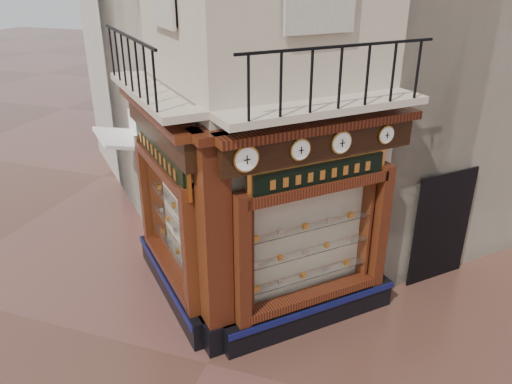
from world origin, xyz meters
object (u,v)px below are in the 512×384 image
at_px(clock_b, 300,150).
at_px(clock_d, 386,135).
at_px(signboard_right, 320,174).
at_px(signboard_left, 160,154).
at_px(corner_pilaster, 215,251).
at_px(clock_c, 341,142).
at_px(clock_a, 246,159).
at_px(awning, 131,238).

distance_m(clock_b, clock_d, 1.65).
relative_size(clock_d, signboard_right, 0.17).
distance_m(clock_b, signboard_left, 2.75).
bearing_deg(clock_d, signboard_left, 146.21).
bearing_deg(clock_b, corner_pilaster, 161.61).
distance_m(clock_c, signboard_left, 3.25).
relative_size(clock_c, signboard_right, 0.20).
bearing_deg(clock_a, clock_c, 0.00).
distance_m(corner_pilaster, clock_d, 3.41).
bearing_deg(clock_d, awning, 124.94).
distance_m(awning, signboard_left, 4.14).
bearing_deg(clock_c, signboard_left, 137.26).
xyz_separation_m(corner_pilaster, signboard_right, (1.46, 1.01, 1.15)).
bearing_deg(signboard_left, clock_b, -143.67).
height_order(awning, signboard_right, signboard_right).
height_order(corner_pilaster, clock_b, corner_pilaster).
distance_m(clock_a, awning, 6.17).
bearing_deg(signboard_right, clock_b, -166.64).
xyz_separation_m(clock_d, awning, (-5.91, 1.05, -3.62)).
distance_m(clock_b, clock_c, 0.75).
xyz_separation_m(clock_a, signboard_right, (0.90, 1.05, -0.52)).
bearing_deg(signboard_right, clock_a, -175.41).
xyz_separation_m(clock_c, awning, (-5.27, 1.68, -3.62)).
height_order(clock_d, awning, clock_d).
relative_size(clock_b, clock_d, 1.12).
relative_size(corner_pilaster, clock_a, 9.70).
relative_size(clock_b, signboard_left, 0.16).
height_order(clock_a, signboard_right, clock_a).
bearing_deg(signboard_right, clock_c, -20.93).
bearing_deg(clock_a, signboard_right, 4.59).
bearing_deg(clock_d, clock_c, 180.00).
distance_m(corner_pilaster, signboard_left, 2.12).
relative_size(clock_b, awning, 0.23).
xyz_separation_m(clock_b, clock_c, (0.53, 0.53, -0.00)).
xyz_separation_m(clock_a, signboard_left, (-2.03, 1.05, -0.52)).
bearing_deg(clock_b, clock_d, 0.00).
relative_size(corner_pilaster, clock_b, 11.22).
distance_m(corner_pilaster, clock_a, 1.77).
xyz_separation_m(clock_d, signboard_right, (-0.92, -0.76, -0.52)).
bearing_deg(clock_a, awning, 100.07).
bearing_deg(corner_pilaster, signboard_right, -10.25).
height_order(corner_pilaster, signboard_right, corner_pilaster).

